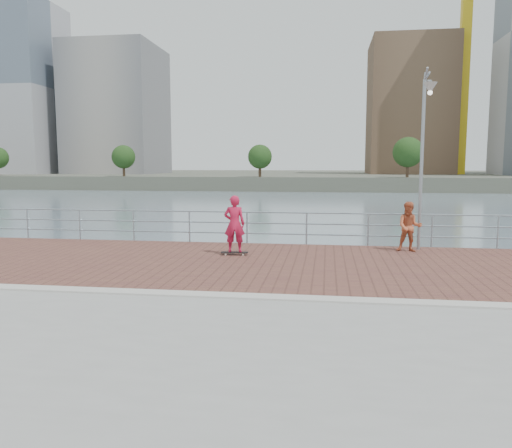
# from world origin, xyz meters

# --- Properties ---
(water) EXTENTS (400.00, 400.00, 0.00)m
(water) POSITION_xyz_m (0.00, 0.00, -2.00)
(water) COLOR slate
(water) RESTS_ON ground
(brick_lane) EXTENTS (40.00, 6.80, 0.02)m
(brick_lane) POSITION_xyz_m (0.00, 3.60, 0.01)
(brick_lane) COLOR brown
(brick_lane) RESTS_ON seawall
(curb) EXTENTS (40.00, 0.40, 0.06)m
(curb) POSITION_xyz_m (0.00, 0.00, 0.03)
(curb) COLOR #B7B5AD
(curb) RESTS_ON seawall
(far_shore) EXTENTS (320.00, 95.00, 2.50)m
(far_shore) POSITION_xyz_m (0.00, 122.50, -0.75)
(far_shore) COLOR #4C5142
(far_shore) RESTS_ON ground
(guardrail) EXTENTS (39.06, 0.06, 1.13)m
(guardrail) POSITION_xyz_m (0.00, 7.00, 0.69)
(guardrail) COLOR #8C9EA8
(guardrail) RESTS_ON brick_lane
(street_lamp) EXTENTS (0.39, 1.14, 5.39)m
(street_lamp) POSITION_xyz_m (4.63, 6.11, 3.83)
(street_lamp) COLOR gray
(street_lamp) RESTS_ON brick_lane
(skateboard) EXTENTS (0.83, 0.29, 0.09)m
(skateboard) POSITION_xyz_m (-1.04, 4.69, 0.09)
(skateboard) COLOR black
(skateboard) RESTS_ON brick_lane
(skateboarder) EXTENTS (0.66, 0.47, 1.72)m
(skateboarder) POSITION_xyz_m (-1.04, 4.69, 0.96)
(skateboarder) COLOR #C31A3F
(skateboarder) RESTS_ON skateboard
(bystander) EXTENTS (0.82, 0.68, 1.56)m
(bystander) POSITION_xyz_m (4.26, 6.03, 0.80)
(bystander) COLOR #C05C38
(bystander) RESTS_ON brick_lane
(tower_crane) EXTENTS (47.00, 2.00, 50.70)m
(tower_crane) POSITION_xyz_m (27.36, 104.00, 33.50)
(tower_crane) COLOR gold
(tower_crane) RESTS_ON far_shore
(skyline) EXTENTS (233.00, 41.00, 67.07)m
(skyline) POSITION_xyz_m (29.98, 104.44, 24.26)
(skyline) COLOR #ADA38E
(skyline) RESTS_ON far_shore
(shoreline_trees) EXTENTS (144.09, 5.05, 6.73)m
(shoreline_trees) POSITION_xyz_m (9.48, 77.00, 4.25)
(shoreline_trees) COLOR #473323
(shoreline_trees) RESTS_ON far_shore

